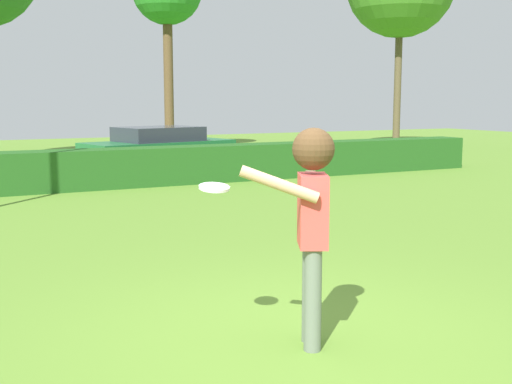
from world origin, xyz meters
name	(u,v)px	position (x,y,z in m)	size (l,w,h in m)	color
ground_plane	(298,342)	(0.00, 0.00, 0.00)	(60.00, 60.00, 0.00)	olive
person	(311,209)	(0.04, -0.12, 1.14)	(0.83, 0.52, 1.79)	slate
frisbee	(214,187)	(-0.67, 0.17, 1.32)	(0.25, 0.25, 0.06)	white
hedge_row	(64,170)	(0.00, 10.21, 0.44)	(22.80, 0.90, 0.89)	#22551B
parked_car_green	(159,147)	(3.13, 12.96, 0.69)	(4.48, 2.64, 1.25)	#1E6633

